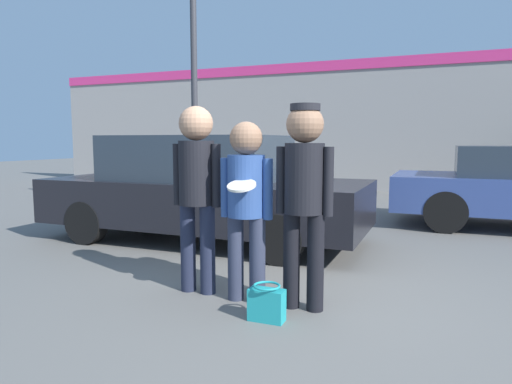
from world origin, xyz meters
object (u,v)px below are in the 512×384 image
Objects in this scene: person_right at (304,186)px; handbag at (267,303)px; person_left at (197,181)px; parked_car_near at (203,189)px; street_lamp at (202,27)px; person_middle_with_frisbee at (246,196)px.

handbag is at bearing -117.41° from person_right.
parked_car_near is at bearing 117.50° from person_left.
parked_car_near is at bearing -61.84° from street_lamp.
handbag is at bearing -25.93° from person_left.
person_middle_with_frisbee is at bearing -6.07° from person_left.
parked_car_near is (-1.10, 2.12, -0.33)m from person_left.
person_left reaches higher than handbag.
parked_car_near is 3.31m from handbag.
handbag is (0.89, -0.44, -0.96)m from person_left.
street_lamp reaches higher than person_right.
street_lamp is at bearing 128.87° from person_right.
parked_car_near is at bearing 128.03° from handbag.
person_left is 1.09× the size of person_middle_with_frisbee.
person_left is 1.38m from handbag.
street_lamp is (-3.09, 3.84, 2.48)m from person_right.
person_right is 5.52m from street_lamp.
street_lamp is (-0.89, 1.67, 2.81)m from parked_car_near.
street_lamp is 19.02× the size of handbag.
person_left reaches higher than person_middle_with_frisbee.
street_lamp is at bearing 117.79° from person_left.
person_right is at bearing -2.53° from person_left.
person_middle_with_frisbee is at bearing -178.95° from person_right.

